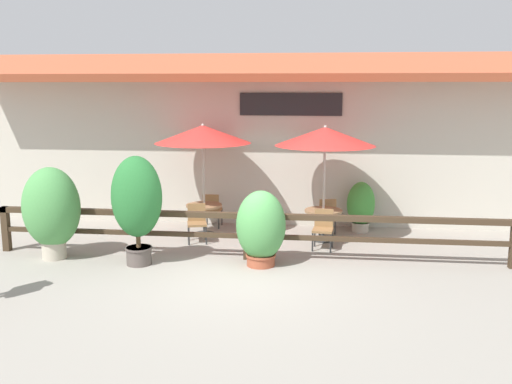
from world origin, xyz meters
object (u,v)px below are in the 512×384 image
Objects in this scene: potted_plant_tall_tropical at (137,201)px; potted_plant_corner_fern at (361,206)px; chair_near_streetside at (197,221)px; potted_plant_small_flowering at (51,209)px; patio_umbrella_middle at (325,137)px; potted_plant_broad_leaf at (261,228)px; patio_umbrella_near at (203,134)px; chair_near_wallside at (212,209)px; dining_table_near at (204,211)px; chair_middle_wallside at (326,214)px; chair_middle_streetside at (323,227)px; dining_table_middle at (323,216)px.

potted_plant_corner_fern is at bearing 34.72° from potted_plant_tall_tropical.
chair_near_streetside is 0.46× the size of potted_plant_small_flowering.
potted_plant_broad_leaf is at bearing -121.60° from patio_umbrella_middle.
patio_umbrella_near is 1.99m from chair_near_wallside.
patio_umbrella_near is at bearing -169.34° from potted_plant_corner_fern.
chair_middle_wallside is (2.84, 0.40, -0.09)m from dining_table_near.
chair_near_streetside reaches higher than dining_table_near.
potted_plant_tall_tropical reaches higher than chair_middle_streetside.
chair_near_wallside and chair_middle_wallside have the same top height.
chair_middle_streetside is (-0.00, -0.65, -1.87)m from patio_umbrella_middle.
patio_umbrella_near is 2.15× the size of potted_plant_corner_fern.
chair_middle_streetside is 0.71× the size of potted_plant_corner_fern.
chair_middle_wallside is at bearing 8.07° from dining_table_near.
chair_near_wallside is 3.60m from potted_plant_corner_fern.
potted_plant_tall_tropical is (-3.58, -2.16, -1.08)m from patio_umbrella_middle.
potted_plant_small_flowering is at bearing -179.66° from potted_plant_broad_leaf.
potted_plant_corner_fern is (0.81, 0.29, 0.15)m from chair_middle_wallside.
patio_umbrella_near is 1.78m from dining_table_near.
chair_middle_wallside is 0.46× the size of potted_plant_small_flowering.
chair_middle_streetside is at bearing -17.93° from patio_umbrella_near.
potted_plant_corner_fern is (3.66, 0.69, -1.73)m from patio_umbrella_near.
dining_table_middle is (2.80, 0.42, 0.09)m from chair_near_streetside.
potted_plant_corner_fern is (0.89, 0.94, -1.73)m from patio_umbrella_middle.
dining_table_middle is 0.39× the size of potted_plant_tall_tropical.
potted_plant_tall_tropical is at bearing -148.90° from patio_umbrella_middle.
patio_umbrella_middle is at bearing 163.22° from chair_near_wallside.
chair_near_wallside is 3.28m from potted_plant_tall_tropical.
dining_table_near is at bearing 174.91° from patio_umbrella_middle.
patio_umbrella_middle reaches higher than chair_middle_streetside.
chair_near_streetside is 1.00× the size of chair_near_wallside.
chair_middle_wallside is at bearing 176.42° from chair_near_wallside.
patio_umbrella_near reaches higher than chair_near_wallside.
chair_near_streetside is at bearing -178.59° from chair_middle_streetside.
potted_plant_corner_fern is (3.68, 1.35, 0.15)m from chair_near_streetside.
chair_near_streetside is 0.33× the size of patio_umbrella_middle.
dining_table_near is 2.71m from potted_plant_broad_leaf.
chair_middle_streetside is at bearing -90.27° from dining_table_middle.
potted_plant_small_flowering is at bearing -139.86° from patio_umbrella_near.
potted_plant_broad_leaf is (1.57, -2.20, 0.19)m from dining_table_near.
chair_middle_streetside is 0.58× the size of potted_plant_broad_leaf.
chair_middle_streetside is at bearing 73.60° from chair_middle_wallside.
dining_table_near is 3.30m from patio_umbrella_middle.
chair_middle_wallside is 2.91m from potted_plant_broad_leaf.
chair_middle_wallside is (2.79, -0.26, 0.00)m from chair_near_wallside.
patio_umbrella_middle is at bearing 31.10° from potted_plant_tall_tropical.
chair_near_wallside is 3.98m from potted_plant_small_flowering.
dining_table_near is at bearing 125.58° from potted_plant_broad_leaf.
dining_table_middle is at bearing 95.84° from chair_middle_streetside.
dining_table_near is 0.99× the size of chair_middle_streetside.
dining_table_near is 0.57× the size of potted_plant_broad_leaf.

